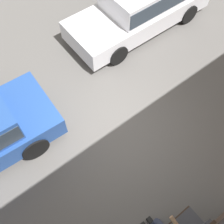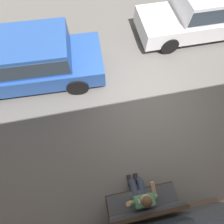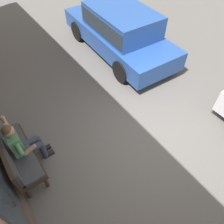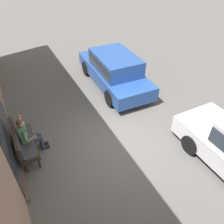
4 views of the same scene
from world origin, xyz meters
name	(u,v)px [view 4 (image 4 of 4)]	position (x,y,z in m)	size (l,w,h in m)	color
ground_plane	(120,142)	(0.00, 0.00, 0.00)	(60.00, 60.00, 0.00)	#565451
bench	(22,141)	(0.94, 2.90, 0.58)	(1.61, 0.55, 1.01)	#332319
person_on_phone	(28,135)	(0.98, 2.67, 0.71)	(0.73, 0.74, 1.34)	#2D3347
parked_car_mid	(114,69)	(3.32, -1.55, 0.84)	(4.68, 2.03, 1.54)	#23478E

